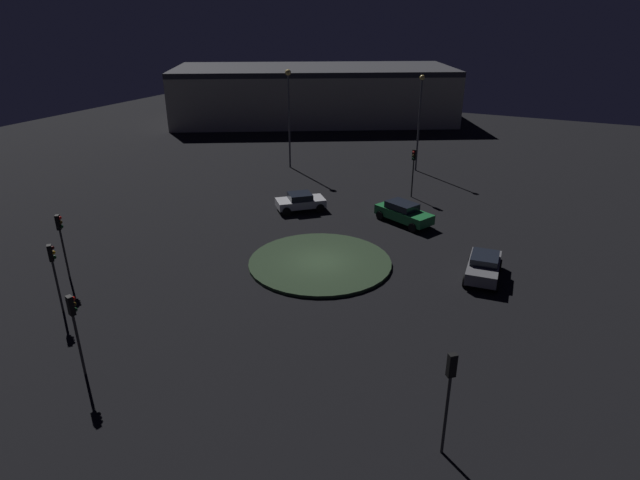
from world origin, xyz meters
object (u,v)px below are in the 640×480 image
object	(u,v)px
car_grey	(484,266)
traffic_light_west	(413,164)
streetlamp_west	(420,113)
store_building	(314,94)
car_green	(403,213)
traffic_light_east	(74,319)
traffic_light_northeast	(449,384)
streetlamp_southwest	(289,103)
car_silver	(300,201)
traffic_light_southeast_near	(61,234)
traffic_light_southeast	(54,265)

from	to	relation	value
car_grey	traffic_light_west	bearing A→B (deg)	-151.77
streetlamp_west	store_building	distance (m)	28.83
car_green	traffic_light_east	xyz separation A→B (m)	(23.84, -7.46, 2.02)
car_grey	traffic_light_northeast	distance (m)	15.14
traffic_light_west	streetlamp_southwest	size ratio (longest dim) A/B	0.43
car_silver	traffic_light_west	bearing A→B (deg)	2.67
traffic_light_northeast	traffic_light_west	bearing A→B (deg)	-22.61
car_silver	car_green	world-z (taller)	car_green
traffic_light_east	store_building	bearing A→B (deg)	33.98
streetlamp_west	store_building	xyz separation A→B (m)	(-19.69, -20.97, -2.04)
store_building	car_green	bearing A→B (deg)	96.82
traffic_light_northeast	streetlamp_west	distance (m)	37.82
traffic_light_northeast	traffic_light_east	bearing A→B (deg)	57.15
car_silver	traffic_light_east	distance (m)	23.10
car_green	streetlamp_southwest	xyz separation A→B (m)	(-10.02, -15.15, 5.69)
traffic_light_southeast_near	streetlamp_southwest	xyz separation A→B (m)	(-27.49, 0.49, 3.59)
car_grey	traffic_light_southeast_near	xyz separation A→B (m)	(10.80, -22.72, 2.14)
car_green	car_silver	bearing A→B (deg)	-149.44
car_silver	traffic_light_southeast_near	world-z (taller)	traffic_light_southeast_near
traffic_light_northeast	traffic_light_southeast_near	size ratio (longest dim) A/B	1.06
car_green	traffic_light_west	bearing A→B (deg)	125.26
streetlamp_west	streetlamp_southwest	size ratio (longest dim) A/B	0.96
traffic_light_southeast_near	traffic_light_west	bearing A→B (deg)	25.88
car_grey	traffic_light_southeast	bearing A→B (deg)	-59.91
car_green	traffic_light_east	world-z (taller)	traffic_light_east
traffic_light_southeast_near	store_building	size ratio (longest dim) A/B	0.10
car_green	traffic_light_southeast	distance (m)	24.17
streetlamp_west	store_building	size ratio (longest dim) A/B	0.22
traffic_light_east	streetlamp_southwest	distance (m)	34.92
streetlamp_southwest	car_silver	bearing A→B (deg)	31.93
car_grey	streetlamp_southwest	world-z (taller)	streetlamp_southwest
car_grey	store_building	size ratio (longest dim) A/B	0.10
traffic_light_southeast	traffic_light_west	size ratio (longest dim) A/B	0.94
car_silver	traffic_light_southeast_near	xyz separation A→B (m)	(16.61, -7.26, 2.18)
traffic_light_east	store_building	world-z (taller)	store_building
traffic_light_southeast	traffic_light_southeast_near	world-z (taller)	traffic_light_southeast_near
car_grey	car_green	bearing A→B (deg)	-137.71
traffic_light_east	streetlamp_southwest	xyz separation A→B (m)	(-33.86, -7.69, 3.67)
traffic_light_southeast	car_grey	bearing A→B (deg)	-13.27
traffic_light_east	traffic_light_southeast	world-z (taller)	traffic_light_east
car_green	traffic_light_northeast	world-z (taller)	traffic_light_northeast
traffic_light_southeast	traffic_light_southeast_near	distance (m)	4.03
traffic_light_east	traffic_light_west	bearing A→B (deg)	6.12
car_silver	traffic_light_southeast	distance (m)	20.13
traffic_light_east	traffic_light_northeast	xyz separation A→B (m)	(-2.25, 15.57, 0.25)
streetlamp_west	car_silver	bearing A→B (deg)	-19.00
car_silver	traffic_light_west	world-z (taller)	traffic_light_west
traffic_light_west	store_building	distance (m)	36.15
car_grey	traffic_light_southeast_near	world-z (taller)	traffic_light_southeast_near
car_grey	traffic_light_southeast	xyz separation A→B (m)	(13.71, -19.93, 2.02)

